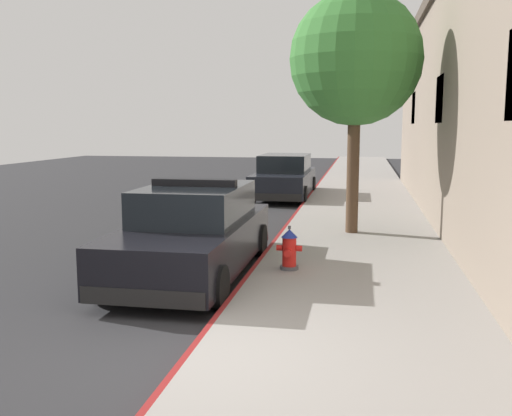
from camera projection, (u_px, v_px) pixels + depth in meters
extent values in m
cube|color=#2B2B2D|center=(155.00, 217.00, 16.97)|extent=(35.00, 60.00, 0.20)
cube|color=gray|center=(360.00, 217.00, 15.86)|extent=(3.51, 60.00, 0.14)
cube|color=maroon|center=(296.00, 215.00, 16.18)|extent=(0.08, 60.00, 0.14)
cube|color=black|center=(441.00, 99.00, 13.31)|extent=(0.06, 1.30, 1.10)
cube|color=black|center=(414.00, 108.00, 20.19)|extent=(0.06, 1.30, 1.10)
cube|color=black|center=(194.00, 243.00, 9.91)|extent=(1.84, 4.80, 0.76)
cube|color=black|center=(195.00, 203.00, 9.96)|extent=(1.64, 2.50, 0.60)
cube|color=black|center=(144.00, 297.00, 7.67)|extent=(1.76, 0.16, 0.24)
cube|color=black|center=(225.00, 233.00, 12.22)|extent=(1.76, 0.16, 0.24)
cylinder|color=black|center=(177.00, 237.00, 11.76)|extent=(0.22, 0.64, 0.64)
cylinder|color=black|center=(260.00, 240.00, 11.44)|extent=(0.22, 0.64, 0.64)
cylinder|color=black|center=(105.00, 281.00, 8.45)|extent=(0.22, 0.64, 0.64)
cylinder|color=black|center=(217.00, 287.00, 8.14)|extent=(0.22, 0.64, 0.64)
cube|color=black|center=(194.00, 183.00, 9.86)|extent=(1.48, 0.20, 0.12)
cube|color=red|center=(175.00, 182.00, 9.92)|extent=(0.44, 0.18, 0.11)
cube|color=#1E33E0|center=(214.00, 183.00, 9.79)|extent=(0.44, 0.18, 0.11)
cube|color=black|center=(284.00, 182.00, 20.53)|extent=(1.84, 4.80, 0.76)
cube|color=black|center=(285.00, 163.00, 20.58)|extent=(1.64, 2.50, 0.60)
cube|color=black|center=(274.00, 197.00, 18.29)|extent=(1.76, 0.16, 0.24)
cube|color=black|center=(292.00, 183.00, 22.84)|extent=(1.76, 0.16, 0.24)
cylinder|color=black|center=(268.00, 184.00, 22.37)|extent=(0.22, 0.64, 0.64)
cylinder|color=black|center=(312.00, 185.00, 22.06)|extent=(0.22, 0.64, 0.64)
cylinder|color=black|center=(252.00, 194.00, 19.07)|extent=(0.22, 0.64, 0.64)
cylinder|color=black|center=(303.00, 195.00, 18.76)|extent=(0.22, 0.64, 0.64)
cylinder|color=#4C4C51|center=(289.00, 267.00, 9.86)|extent=(0.32, 0.32, 0.06)
cylinder|color=red|center=(289.00, 251.00, 9.82)|extent=(0.24, 0.24, 0.50)
cone|color=navy|center=(289.00, 233.00, 9.78)|extent=(0.28, 0.28, 0.14)
cylinder|color=#4C4C51|center=(289.00, 227.00, 9.76)|extent=(0.05, 0.05, 0.06)
cylinder|color=red|center=(280.00, 248.00, 9.85)|extent=(0.10, 0.10, 0.10)
cylinder|color=red|center=(299.00, 248.00, 9.79)|extent=(0.10, 0.10, 0.10)
cylinder|color=red|center=(288.00, 253.00, 9.65)|extent=(0.13, 0.12, 0.13)
cylinder|color=brown|center=(353.00, 170.00, 13.08)|extent=(0.28, 0.28, 2.89)
sphere|color=#387A33|center=(356.00, 59.00, 12.72)|extent=(2.97, 2.97, 2.97)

